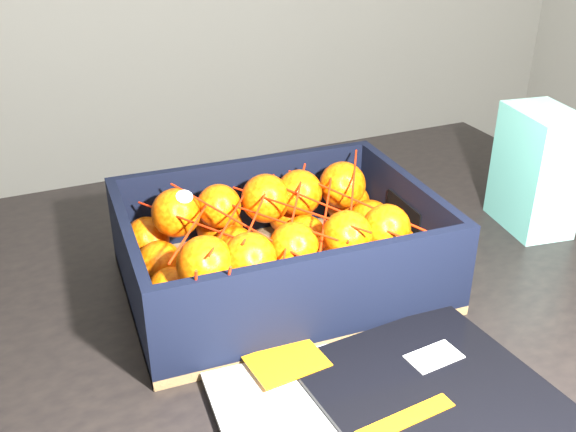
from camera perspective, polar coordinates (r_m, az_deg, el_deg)
name	(u,v)px	position (r m, az deg, el deg)	size (l,w,h in m)	color
table	(265,352)	(0.88, -2.02, -11.66)	(1.24, 0.86, 0.75)	black
produce_crate	(279,259)	(0.80, -0.76, -3.71)	(0.36, 0.27, 0.12)	#895F3F
clementine_heap	(281,241)	(0.80, -0.64, -2.12)	(0.34, 0.25, 0.11)	#EC5404
mesh_net	(274,216)	(0.76, -1.20, -0.01)	(0.30, 0.24, 0.09)	red
retail_carton	(537,170)	(0.98, 20.64, 3.73)	(0.08, 0.11, 0.17)	white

